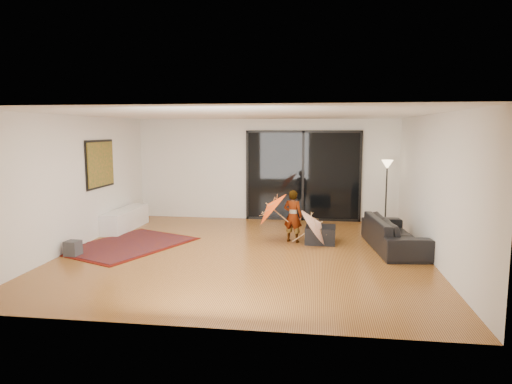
% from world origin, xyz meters
% --- Properties ---
extents(floor, '(7.00, 7.00, 0.00)m').
position_xyz_m(floor, '(0.00, 0.00, 0.00)').
color(floor, '#A2682C').
rests_on(floor, ground).
extents(ceiling, '(7.00, 7.00, 0.00)m').
position_xyz_m(ceiling, '(0.00, 0.00, 2.70)').
color(ceiling, white).
rests_on(ceiling, wall_back).
extents(wall_back, '(7.00, 0.00, 7.00)m').
position_xyz_m(wall_back, '(0.00, 3.50, 1.35)').
color(wall_back, silver).
rests_on(wall_back, floor).
extents(wall_front, '(7.00, 0.00, 7.00)m').
position_xyz_m(wall_front, '(0.00, -3.50, 1.35)').
color(wall_front, silver).
rests_on(wall_front, floor).
extents(wall_left, '(0.00, 7.00, 7.00)m').
position_xyz_m(wall_left, '(-3.50, 0.00, 1.35)').
color(wall_left, silver).
rests_on(wall_left, floor).
extents(wall_right, '(0.00, 7.00, 7.00)m').
position_xyz_m(wall_right, '(3.50, 0.00, 1.35)').
color(wall_right, silver).
rests_on(wall_right, floor).
extents(sliding_door, '(3.06, 0.07, 2.40)m').
position_xyz_m(sliding_door, '(1.00, 3.47, 1.20)').
color(sliding_door, black).
rests_on(sliding_door, wall_back).
extents(painting, '(0.04, 1.28, 1.08)m').
position_xyz_m(painting, '(-3.46, 1.00, 1.65)').
color(painting, black).
rests_on(painting, wall_left).
extents(media_console, '(0.49, 1.79, 0.49)m').
position_xyz_m(media_console, '(-3.25, 1.74, 0.25)').
color(media_console, white).
rests_on(media_console, floor).
extents(speaker, '(0.28, 0.28, 0.30)m').
position_xyz_m(speaker, '(-3.25, -0.70, 0.15)').
color(speaker, '#424244').
rests_on(speaker, floor).
extents(persian_rug, '(2.72, 3.10, 0.02)m').
position_xyz_m(persian_rug, '(-2.54, 0.22, 0.01)').
color(persian_rug, '#530D07').
rests_on(persian_rug, floor).
extents(sofa, '(1.11, 2.29, 0.64)m').
position_xyz_m(sofa, '(2.95, 0.67, 0.32)').
color(sofa, black).
rests_on(sofa, floor).
extents(ottoman, '(0.66, 0.66, 0.36)m').
position_xyz_m(ottoman, '(1.47, 1.00, 0.18)').
color(ottoman, black).
rests_on(ottoman, floor).
extents(floor_lamp, '(0.29, 0.29, 1.67)m').
position_xyz_m(floor_lamp, '(3.10, 2.98, 1.32)').
color(floor_lamp, black).
rests_on(floor_lamp, floor).
extents(child, '(0.47, 0.38, 1.13)m').
position_xyz_m(child, '(0.88, 1.02, 0.57)').
color(child, '#999999').
rests_on(child, floor).
extents(parasol_orange, '(0.68, 0.86, 0.89)m').
position_xyz_m(parasol_orange, '(0.33, 0.97, 0.73)').
color(parasol_orange, '#EB430C').
rests_on(parasol_orange, child).
extents(parasol_white, '(0.67, 0.88, 0.95)m').
position_xyz_m(parasol_white, '(1.48, 0.87, 0.50)').
color(parasol_white, silver).
rests_on(parasol_white, floor).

